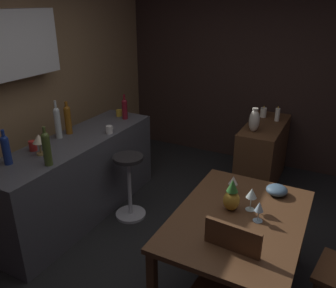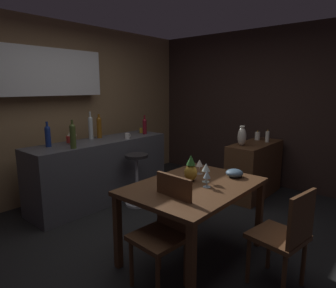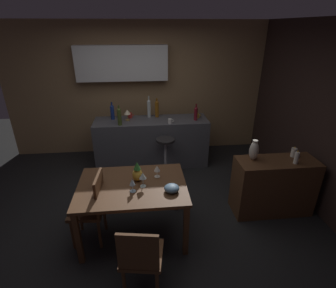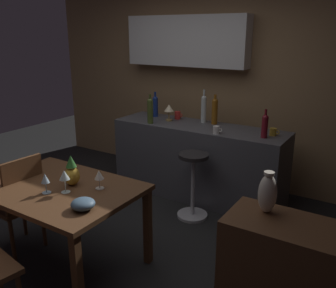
{
  "view_description": "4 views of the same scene",
  "coord_description": "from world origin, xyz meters",
  "px_view_note": "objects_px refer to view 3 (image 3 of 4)",
  "views": [
    {
      "loc": [
        -2.3,
        -1.02,
        2.25
      ],
      "look_at": [
        0.46,
        0.43,
        0.94
      ],
      "focal_mm": 36.89,
      "sensor_mm": 36.0,
      "label": 1
    },
    {
      "loc": [
        -2.3,
        -2.02,
        1.65
      ],
      "look_at": [
        0.63,
        0.48,
        0.9
      ],
      "focal_mm": 31.27,
      "sensor_mm": 36.0,
      "label": 2
    },
    {
      "loc": [
        0.04,
        -3.14,
        2.48
      ],
      "look_at": [
        0.41,
        0.39,
        0.86
      ],
      "focal_mm": 27.61,
      "sensor_mm": 36.0,
      "label": 3
    },
    {
      "loc": [
        2.13,
        -2.35,
        1.97
      ],
      "look_at": [
        0.35,
        0.47,
        0.94
      ],
      "focal_mm": 39.01,
      "sensor_mm": 36.0,
      "label": 4
    }
  ],
  "objects_px": {
    "cup_red": "(130,115)",
    "pillar_candle_tall": "(297,158)",
    "fruit_bowl": "(172,188)",
    "pillar_candle_short": "(294,152)",
    "sideboard_cabinet": "(273,186)",
    "wine_bottle_amber": "(157,108)",
    "chair_near_window": "(92,206)",
    "counter_lamp": "(127,113)",
    "wine_bottle_cobalt": "(112,111)",
    "vase_ceramic_ivory": "(254,150)",
    "cup_white": "(170,121)",
    "chair_by_doorway": "(141,257)",
    "bar_stool": "(166,157)",
    "wine_bottle_ruby": "(196,113)",
    "wine_glass_right": "(132,183)",
    "wine_glass_center": "(143,176)",
    "wine_bottle_clear": "(149,108)",
    "dining_table": "(132,191)",
    "wine_bottle_olive": "(119,116)",
    "pineapple_centerpiece": "(137,173)",
    "wine_glass_left": "(157,169)",
    "cup_mustard": "(197,116)"
  },
  "relations": [
    {
      "from": "chair_near_window",
      "to": "counter_lamp",
      "type": "xyz_separation_m",
      "value": [
        0.38,
        1.95,
        0.55
      ]
    },
    {
      "from": "fruit_bowl",
      "to": "pillar_candle_short",
      "type": "xyz_separation_m",
      "value": [
        1.77,
        0.54,
        0.1
      ]
    },
    {
      "from": "wine_glass_left",
      "to": "wine_glass_right",
      "type": "xyz_separation_m",
      "value": [
        -0.3,
        -0.29,
        0.0
      ]
    },
    {
      "from": "bar_stool",
      "to": "wine_bottle_ruby",
      "type": "relative_size",
      "value": 2.4
    },
    {
      "from": "wine_glass_right",
      "to": "pineapple_centerpiece",
      "type": "height_order",
      "value": "pineapple_centerpiece"
    },
    {
      "from": "cup_red",
      "to": "pillar_candle_tall",
      "type": "distance_m",
      "value": 2.91
    },
    {
      "from": "chair_by_doorway",
      "to": "wine_bottle_amber",
      "type": "relative_size",
      "value": 2.42
    },
    {
      "from": "chair_by_doorway",
      "to": "counter_lamp",
      "type": "bearing_deg",
      "value": 94.21
    },
    {
      "from": "wine_glass_center",
      "to": "pillar_candle_tall",
      "type": "xyz_separation_m",
      "value": [
        2.02,
        0.21,
        0.02
      ]
    },
    {
      "from": "pineapple_centerpiece",
      "to": "counter_lamp",
      "type": "distance_m",
      "value": 1.82
    },
    {
      "from": "chair_by_doorway",
      "to": "cup_red",
      "type": "xyz_separation_m",
      "value": [
        -0.16,
        2.88,
        0.47
      ]
    },
    {
      "from": "chair_by_doorway",
      "to": "wine_bottle_clear",
      "type": "bearing_deg",
      "value": 86.05
    },
    {
      "from": "counter_lamp",
      "to": "pillar_candle_tall",
      "type": "relative_size",
      "value": 1.07
    },
    {
      "from": "wine_bottle_amber",
      "to": "wine_bottle_cobalt",
      "type": "relative_size",
      "value": 1.11
    },
    {
      "from": "sideboard_cabinet",
      "to": "pineapple_centerpiece",
      "type": "xyz_separation_m",
      "value": [
        -1.9,
        -0.17,
        0.44
      ]
    },
    {
      "from": "wine_glass_center",
      "to": "counter_lamp",
      "type": "relative_size",
      "value": 0.92
    },
    {
      "from": "wine_glass_right",
      "to": "wine_glass_center",
      "type": "xyz_separation_m",
      "value": [
        0.12,
        0.09,
        0.03
      ]
    },
    {
      "from": "chair_by_doorway",
      "to": "counter_lamp",
      "type": "relative_size",
      "value": 4.22
    },
    {
      "from": "cup_mustard",
      "to": "pillar_candle_short",
      "type": "bearing_deg",
      "value": -56.14
    },
    {
      "from": "wine_bottle_cobalt",
      "to": "vase_ceramic_ivory",
      "type": "height_order",
      "value": "wine_bottle_cobalt"
    },
    {
      "from": "fruit_bowl",
      "to": "wine_bottle_amber",
      "type": "distance_m",
      "value": 2.25
    },
    {
      "from": "cup_mustard",
      "to": "counter_lamp",
      "type": "relative_size",
      "value": 0.52
    },
    {
      "from": "wine_bottle_olive",
      "to": "cup_red",
      "type": "height_order",
      "value": "wine_bottle_olive"
    },
    {
      "from": "pillar_candle_tall",
      "to": "dining_table",
      "type": "bearing_deg",
      "value": -175.57
    },
    {
      "from": "wine_bottle_olive",
      "to": "sideboard_cabinet",
      "type": "bearing_deg",
      "value": -32.53
    },
    {
      "from": "chair_by_doorway",
      "to": "pillar_candle_short",
      "type": "relative_size",
      "value": 5.7
    },
    {
      "from": "sideboard_cabinet",
      "to": "wine_bottle_amber",
      "type": "relative_size",
      "value": 3.08
    },
    {
      "from": "wine_glass_right",
      "to": "cup_white",
      "type": "xyz_separation_m",
      "value": [
        0.63,
        1.8,
        0.09
      ]
    },
    {
      "from": "cup_white",
      "to": "sideboard_cabinet",
      "type": "bearing_deg",
      "value": -46.69
    },
    {
      "from": "bar_stool",
      "to": "fruit_bowl",
      "type": "bearing_deg",
      "value": -92.67
    },
    {
      "from": "wine_glass_center",
      "to": "wine_bottle_clear",
      "type": "distance_m",
      "value": 2.11
    },
    {
      "from": "wine_bottle_ruby",
      "to": "vase_ceramic_ivory",
      "type": "height_order",
      "value": "wine_bottle_ruby"
    },
    {
      "from": "wine_bottle_clear",
      "to": "pillar_candle_short",
      "type": "height_order",
      "value": "wine_bottle_clear"
    },
    {
      "from": "sideboard_cabinet",
      "to": "fruit_bowl",
      "type": "bearing_deg",
      "value": -163.63
    },
    {
      "from": "chair_by_doorway",
      "to": "cup_mustard",
      "type": "height_order",
      "value": "cup_mustard"
    },
    {
      "from": "wine_glass_center",
      "to": "wine_bottle_olive",
      "type": "relative_size",
      "value": 0.53
    },
    {
      "from": "chair_near_window",
      "to": "pillar_candle_tall",
      "type": "xyz_separation_m",
      "value": [
        2.65,
        0.22,
        0.4
      ]
    },
    {
      "from": "wine_glass_left",
      "to": "pillar_candle_short",
      "type": "relative_size",
      "value": 1.04
    },
    {
      "from": "wine_bottle_ruby",
      "to": "counter_lamp",
      "type": "distance_m",
      "value": 1.25
    },
    {
      "from": "wine_bottle_olive",
      "to": "wine_bottle_amber",
      "type": "distance_m",
      "value": 0.77
    },
    {
      "from": "chair_by_doorway",
      "to": "cup_white",
      "type": "relative_size",
      "value": 8.17
    },
    {
      "from": "bar_stool",
      "to": "wine_bottle_cobalt",
      "type": "distance_m",
      "value": 1.3
    },
    {
      "from": "wine_bottle_ruby",
      "to": "fruit_bowl",
      "type": "bearing_deg",
      "value": -108.85
    },
    {
      "from": "cup_white",
      "to": "fruit_bowl",
      "type": "bearing_deg",
      "value": -95.7
    },
    {
      "from": "bar_stool",
      "to": "cup_white",
      "type": "relative_size",
      "value": 6.92
    },
    {
      "from": "fruit_bowl",
      "to": "wine_glass_right",
      "type": "bearing_deg",
      "value": 174.3
    },
    {
      "from": "wine_glass_center",
      "to": "sideboard_cabinet",
      "type": "bearing_deg",
      "value": 9.52
    },
    {
      "from": "dining_table",
      "to": "wine_bottle_amber",
      "type": "relative_size",
      "value": 3.65
    },
    {
      "from": "wine_bottle_clear",
      "to": "wine_bottle_cobalt",
      "type": "distance_m",
      "value": 0.68
    },
    {
      "from": "wine_glass_right",
      "to": "wine_bottle_cobalt",
      "type": "relative_size",
      "value": 0.5
    }
  ]
}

